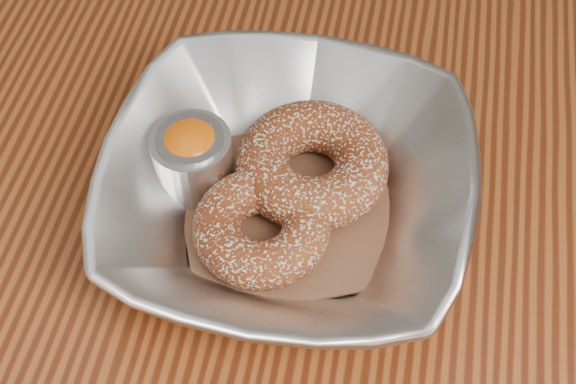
% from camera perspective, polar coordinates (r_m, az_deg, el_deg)
% --- Properties ---
extents(table, '(1.20, 0.80, 0.75)m').
position_cam_1_polar(table, '(0.64, -7.67, -9.26)').
color(table, brown).
rests_on(table, ground_plane).
extents(serving_bowl, '(0.25, 0.25, 0.06)m').
position_cam_1_polar(serving_bowl, '(0.54, 0.00, 0.02)').
color(serving_bowl, silver).
rests_on(serving_bowl, table).
extents(parchment, '(0.19, 0.19, 0.00)m').
position_cam_1_polar(parchment, '(0.55, 0.00, -1.27)').
color(parchment, brown).
rests_on(parchment, table).
extents(donut_back, '(0.14, 0.14, 0.04)m').
position_cam_1_polar(donut_back, '(0.55, 1.74, 2.01)').
color(donut_back, maroon).
rests_on(donut_back, parchment).
extents(donut_front, '(0.13, 0.13, 0.03)m').
position_cam_1_polar(donut_front, '(0.53, -1.90, -2.50)').
color(donut_front, maroon).
rests_on(donut_front, parchment).
extents(ramekin, '(0.06, 0.06, 0.05)m').
position_cam_1_polar(ramekin, '(0.55, -6.81, 2.53)').
color(ramekin, silver).
rests_on(ramekin, table).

